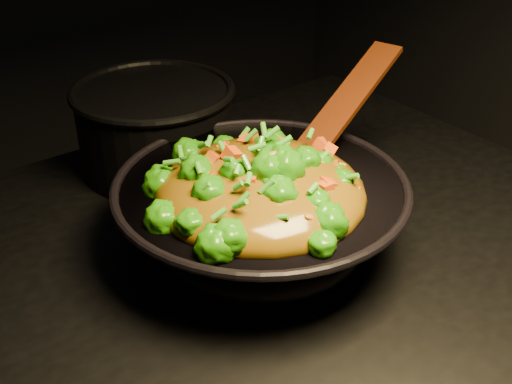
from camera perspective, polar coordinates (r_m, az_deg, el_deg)
wok at (r=0.80m, az=0.43°, el=-2.39°), size 0.45×0.45×0.10m
stir_fry at (r=0.73m, az=0.43°, el=2.48°), size 0.33×0.33×0.09m
spatula at (r=0.86m, az=7.42°, el=7.15°), size 0.27×0.12×0.11m
back_pot at (r=1.00m, az=-8.90°, el=5.68°), size 0.30×0.30×0.13m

